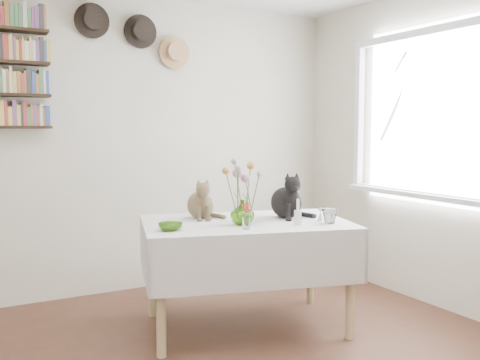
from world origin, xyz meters
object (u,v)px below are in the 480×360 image
dining_table (246,248)px  black_cat (286,194)px  tabby_cat (200,198)px  flower_vase (242,212)px

dining_table → black_cat: (0.33, -0.01, 0.35)m
tabby_cat → flower_vase: 0.40m
dining_table → tabby_cat: size_ratio=5.39×
flower_vase → dining_table: bearing=51.2°
dining_table → black_cat: bearing=-1.3°
flower_vase → tabby_cat: bearing=110.9°
dining_table → flower_vase: size_ratio=9.54×
tabby_cat → flower_vase: size_ratio=1.77×
tabby_cat → dining_table: bearing=-35.8°
black_cat → tabby_cat: bearing=167.2°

